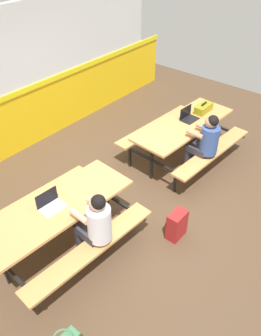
{
  "coord_description": "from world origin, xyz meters",
  "views": [
    {
      "loc": [
        -3.31,
        -2.55,
        3.85
      ],
      "look_at": [
        0.0,
        0.19,
        0.55
      ],
      "focal_mm": 37.17,
      "sensor_mm": 36.0,
      "label": 1
    }
  ],
  "objects_px": {
    "toolbox_grey": "(203,108)",
    "picnic_table_right": "(183,131)",
    "student_nearer": "(95,223)",
    "backpack_dark": "(176,225)",
    "picnic_table_left": "(58,215)",
    "laptop_dark": "(188,117)",
    "laptop_silver": "(51,204)",
    "student_further": "(205,141)"
  },
  "relations": [
    {
      "from": "backpack_dark",
      "to": "toolbox_grey",
      "type": "bearing_deg",
      "value": 22.96
    },
    {
      "from": "student_further",
      "to": "laptop_silver",
      "type": "distance_m",
      "value": 2.77
    },
    {
      "from": "picnic_table_left",
      "to": "laptop_silver",
      "type": "xyz_separation_m",
      "value": [
        -0.06,
        0.04,
        0.21
      ]
    },
    {
      "from": "student_further",
      "to": "laptop_dark",
      "type": "height_order",
      "value": "student_further"
    },
    {
      "from": "student_nearer",
      "to": "laptop_silver",
      "type": "relative_size",
      "value": 3.62
    },
    {
      "from": "toolbox_grey",
      "to": "picnic_table_right",
      "type": "bearing_deg",
      "value": 176.2
    },
    {
      "from": "laptop_dark",
      "to": "toolbox_grey",
      "type": "relative_size",
      "value": 0.83
    },
    {
      "from": "student_nearer",
      "to": "laptop_silver",
      "type": "bearing_deg",
      "value": 106.56
    },
    {
      "from": "student_nearer",
      "to": "laptop_dark",
      "type": "bearing_deg",
      "value": 9.16
    },
    {
      "from": "picnic_table_right",
      "to": "student_further",
      "type": "height_order",
      "value": "student_further"
    },
    {
      "from": "student_nearer",
      "to": "picnic_table_left",
      "type": "bearing_deg",
      "value": 102.25
    },
    {
      "from": "laptop_dark",
      "to": "backpack_dark",
      "type": "xyz_separation_m",
      "value": [
        -1.86,
        -1.03,
        -0.57
      ]
    },
    {
      "from": "laptop_silver",
      "to": "laptop_dark",
      "type": "distance_m",
      "value": 3.06
    },
    {
      "from": "picnic_table_right",
      "to": "backpack_dark",
      "type": "relative_size",
      "value": 4.84
    },
    {
      "from": "picnic_table_left",
      "to": "backpack_dark",
      "type": "xyz_separation_m",
      "value": [
        1.15,
        -1.13,
        -0.36
      ]
    },
    {
      "from": "laptop_dark",
      "to": "toolbox_grey",
      "type": "height_order",
      "value": "laptop_dark"
    },
    {
      "from": "backpack_dark",
      "to": "student_nearer",
      "type": "bearing_deg",
      "value": 151.16
    },
    {
      "from": "student_further",
      "to": "backpack_dark",
      "type": "bearing_deg",
      "value": -162.75
    },
    {
      "from": "toolbox_grey",
      "to": "student_further",
      "type": "bearing_deg",
      "value": -147.68
    },
    {
      "from": "laptop_silver",
      "to": "laptop_dark",
      "type": "bearing_deg",
      "value": -2.67
    },
    {
      "from": "picnic_table_right",
      "to": "toolbox_grey",
      "type": "bearing_deg",
      "value": -3.8
    },
    {
      "from": "laptop_silver",
      "to": "backpack_dark",
      "type": "height_order",
      "value": "laptop_silver"
    },
    {
      "from": "picnic_table_left",
      "to": "laptop_silver",
      "type": "distance_m",
      "value": 0.22
    },
    {
      "from": "laptop_silver",
      "to": "toolbox_grey",
      "type": "xyz_separation_m",
      "value": [
        3.48,
        -0.21,
        0.02
      ]
    },
    {
      "from": "laptop_dark",
      "to": "toolbox_grey",
      "type": "xyz_separation_m",
      "value": [
        0.41,
        -0.07,
        0.02
      ]
    },
    {
      "from": "toolbox_grey",
      "to": "backpack_dark",
      "type": "bearing_deg",
      "value": -157.04
    },
    {
      "from": "picnic_table_left",
      "to": "laptop_silver",
      "type": "bearing_deg",
      "value": 144.41
    },
    {
      "from": "picnic_table_left",
      "to": "student_nearer",
      "type": "distance_m",
      "value": 0.59
    },
    {
      "from": "student_further",
      "to": "toolbox_grey",
      "type": "relative_size",
      "value": 3.02
    },
    {
      "from": "laptop_silver",
      "to": "backpack_dark",
      "type": "distance_m",
      "value": 1.77
    },
    {
      "from": "student_nearer",
      "to": "laptop_silver",
      "type": "xyz_separation_m",
      "value": [
        -0.18,
        0.61,
        0.08
      ]
    },
    {
      "from": "student_further",
      "to": "laptop_silver",
      "type": "xyz_separation_m",
      "value": [
        -2.68,
        0.71,
        0.08
      ]
    },
    {
      "from": "backpack_dark",
      "to": "laptop_silver",
      "type": "bearing_deg",
      "value": 135.79
    },
    {
      "from": "picnic_table_right",
      "to": "backpack_dark",
      "type": "bearing_deg",
      "value": -149.29
    },
    {
      "from": "picnic_table_left",
      "to": "picnic_table_right",
      "type": "xyz_separation_m",
      "value": [
        2.83,
        -0.13,
        0.0
      ]
    },
    {
      "from": "student_nearer",
      "to": "toolbox_grey",
      "type": "distance_m",
      "value": 3.32
    },
    {
      "from": "picnic_table_left",
      "to": "laptop_dark",
      "type": "height_order",
      "value": "laptop_dark"
    },
    {
      "from": "student_nearer",
      "to": "backpack_dark",
      "type": "xyz_separation_m",
      "value": [
        1.02,
        -0.56,
        -0.49
      ]
    },
    {
      "from": "picnic_table_left",
      "to": "picnic_table_right",
      "type": "relative_size",
      "value": 1.0
    },
    {
      "from": "picnic_table_left",
      "to": "laptop_silver",
      "type": "relative_size",
      "value": 6.38
    },
    {
      "from": "student_nearer",
      "to": "backpack_dark",
      "type": "bearing_deg",
      "value": -28.84
    },
    {
      "from": "toolbox_grey",
      "to": "student_nearer",
      "type": "bearing_deg",
      "value": -173.09
    }
  ]
}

